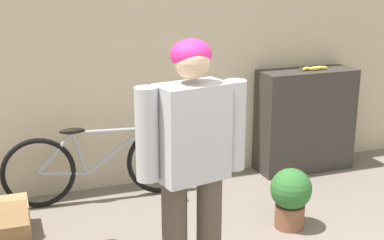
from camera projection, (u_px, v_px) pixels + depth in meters
The scene contains 7 objects.
wall_back at pixel (157, 46), 4.86m from camera, with size 8.00×0.07×2.60m.
side_shelf at pixel (305, 120), 5.35m from camera, with size 0.97×0.37×1.02m.
person at pixel (192, 153), 3.17m from camera, with size 0.68×0.31×1.61m.
bicycle at pixel (101, 164), 4.66m from camera, with size 1.69×0.46×0.70m.
banana at pixel (314, 68), 5.19m from camera, with size 0.30×0.08×0.04m.
cardboard_box at pixel (3, 219), 4.12m from camera, with size 0.39×0.43×0.31m.
potted_plant at pixel (291, 195), 4.18m from camera, with size 0.33×0.33×0.49m.
Camera 1 is at (-1.36, -1.78, 2.01)m, focal length 50.00 mm.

